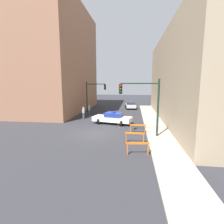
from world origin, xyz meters
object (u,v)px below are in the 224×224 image
traffic_light_far (93,92)px  pedestrian_corner (89,110)px  police_car (113,118)px  barrier_front (138,146)px  traffic_cone (119,123)px  barrier_mid (135,136)px  pedestrian_crossing (84,113)px  traffic_light_near (145,99)px  barrier_back (138,127)px  parked_car_near (131,105)px

traffic_light_far → pedestrian_corner: traffic_light_far is taller
police_car → barrier_front: size_ratio=3.14×
traffic_cone → barrier_front: bearing=-76.2°
pedestrian_corner → barrier_mid: 13.68m
police_car → pedestrian_crossing: bearing=73.3°
barrier_front → barrier_mid: 2.46m
traffic_light_near → barrier_back: (-0.56, 1.11, -2.91)m
barrier_back → traffic_cone: bearing=126.1°
parked_car_near → traffic_cone: bearing=-99.5°
police_car → parked_car_near: bearing=5.1°
traffic_light_near → pedestrian_corner: size_ratio=3.13×
police_car → pedestrian_corner: size_ratio=3.01×
traffic_light_far → pedestrian_crossing: size_ratio=3.13×
barrier_back → parked_car_near: bearing=93.4°
parked_car_near → barrier_back: parked_car_near is taller
pedestrian_crossing → pedestrian_corner: bearing=47.7°
traffic_light_near → barrier_mid: 3.57m
traffic_cone → pedestrian_crossing: bearing=147.5°
traffic_light_near → traffic_light_far: 15.78m
traffic_light_far → barrier_back: 14.80m
traffic_light_near → traffic_cone: size_ratio=7.93×
barrier_mid → pedestrian_crossing: bearing=127.4°
barrier_back → traffic_cone: size_ratio=2.44×
barrier_front → parked_car_near: bearing=92.3°
pedestrian_crossing → police_car: bearing=-69.3°
police_car → barrier_mid: police_car is taller
police_car → barrier_back: bearing=-128.3°
police_car → pedestrian_crossing: size_ratio=3.01×
police_car → parked_car_near: police_car is taller
parked_car_near → barrier_mid: bearing=-92.9°
police_car → traffic_cone: (0.80, -0.78, -0.41)m
traffic_cone → pedestrian_corner: bearing=131.3°
traffic_cone → traffic_light_near: bearing=-56.2°
pedestrian_crossing → traffic_cone: size_ratio=2.53×
police_car → barrier_back: size_ratio=3.12×
police_car → barrier_mid: size_ratio=3.12×
traffic_cone → barrier_back: bearing=-53.9°
pedestrian_corner → barrier_front: pedestrian_corner is taller
traffic_light_far → parked_car_near: traffic_light_far is taller
barrier_back → police_car: bearing=128.4°
pedestrian_corner → traffic_cone: (5.10, -5.80, -0.54)m
barrier_front → barrier_back: size_ratio=1.00×
police_car → barrier_mid: (2.68, -6.74, -0.11)m
traffic_light_near → barrier_front: size_ratio=3.26×
barrier_mid → barrier_front: bearing=-85.4°
police_car → pedestrian_crossing: pedestrian_crossing is taller
traffic_light_near → barrier_mid: bearing=-115.1°
pedestrian_crossing → barrier_mid: (7.10, -9.30, -0.24)m
traffic_light_far → barrier_back: (7.47, -12.47, -2.78)m
traffic_light_near → barrier_front: 5.25m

